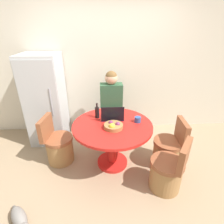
{
  "coord_description": "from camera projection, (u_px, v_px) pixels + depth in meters",
  "views": [
    {
      "loc": [
        -0.16,
        -1.87,
        2.0
      ],
      "look_at": [
        -0.03,
        0.44,
        0.88
      ],
      "focal_mm": 28.0,
      "sensor_mm": 36.0,
      "label": 1
    }
  ],
  "objects": [
    {
      "name": "cat",
      "position": [
        20.0,
        219.0,
        1.94
      ],
      "size": [
        0.33,
        0.37,
        0.17
      ],
      "rotation": [
        0.0,
        0.0,
        5.41
      ],
      "color": "gray",
      "rests_on": "ground_plane"
    },
    {
      "name": "coffee_cup",
      "position": [
        138.0,
        119.0,
        2.59
      ],
      "size": [
        0.09,
        0.09,
        0.08
      ],
      "color": "#2D4C84",
      "rests_on": "dining_table"
    },
    {
      "name": "bottle",
      "position": [
        97.0,
        112.0,
        2.69
      ],
      "size": [
        0.07,
        0.07,
        0.24
      ],
      "color": "black",
      "rests_on": "dining_table"
    },
    {
      "name": "refrigerator",
      "position": [
        46.0,
        100.0,
        3.18
      ],
      "size": [
        0.63,
        0.68,
        1.62
      ],
      "color": "silver",
      "rests_on": "ground_plane"
    },
    {
      "name": "chair_near_right_corner",
      "position": [
        167.0,
        172.0,
        2.32
      ],
      "size": [
        0.51,
        0.5,
        0.79
      ],
      "rotation": [
        0.0,
        0.0,
        -2.21
      ],
      "color": "#9E7042",
      "rests_on": "ground_plane"
    },
    {
      "name": "person_seated",
      "position": [
        111.0,
        102.0,
        3.27
      ],
      "size": [
        0.4,
        0.37,
        1.34
      ],
      "rotation": [
        0.0,
        0.0,
        3.14
      ],
      "color": "#2D2D38",
      "rests_on": "ground_plane"
    },
    {
      "name": "dining_table",
      "position": [
        112.0,
        134.0,
        2.62
      ],
      "size": [
        1.17,
        1.17,
        0.73
      ],
      "color": "red",
      "rests_on": "ground_plane"
    },
    {
      "name": "chair_left_side",
      "position": [
        59.0,
        147.0,
        2.82
      ],
      "size": [
        0.46,
        0.45,
        0.79
      ],
      "rotation": [
        0.0,
        0.0,
        1.43
      ],
      "color": "#9E7042",
      "rests_on": "ground_plane"
    },
    {
      "name": "wall_back",
      "position": [
        110.0,
        68.0,
        3.38
      ],
      "size": [
        7.0,
        0.06,
        2.6
      ],
      "color": "beige",
      "rests_on": "ground_plane"
    },
    {
      "name": "ground_plane",
      "position": [
        115.0,
        179.0,
        2.56
      ],
      "size": [
        12.0,
        12.0,
        0.0
      ],
      "primitive_type": "plane",
      "color": "#9E8466"
    },
    {
      "name": "laptop",
      "position": [
        112.0,
        116.0,
        2.68
      ],
      "size": [
        0.34,
        0.26,
        0.23
      ],
      "rotation": [
        0.0,
        0.0,
        3.14
      ],
      "color": "#141947",
      "rests_on": "dining_table"
    },
    {
      "name": "chair_right_side",
      "position": [
        168.0,
        150.0,
        2.73
      ],
      "size": [
        0.45,
        0.44,
        0.79
      ],
      "rotation": [
        0.0,
        0.0,
        -1.65
      ],
      "color": "#9E7042",
      "rests_on": "ground_plane"
    },
    {
      "name": "fruit_bowl",
      "position": [
        113.0,
        126.0,
        2.44
      ],
      "size": [
        0.27,
        0.27,
        0.1
      ],
      "color": "olive",
      "rests_on": "dining_table"
    }
  ]
}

